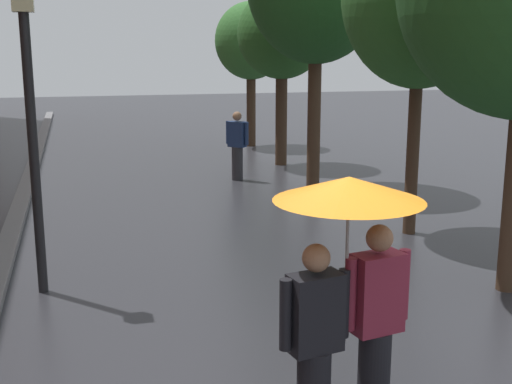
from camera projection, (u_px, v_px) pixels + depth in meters
kerb_strip at (25, 191)px, 13.93m from camera, size 0.30×36.00×0.12m
street_tree_3 at (282, 35)px, 16.78m from camera, size 2.28×2.28×4.53m
street_tree_4 at (251, 42)px, 20.18m from camera, size 2.22×2.22×4.43m
couple_under_umbrella at (348, 269)px, 4.93m from camera, size 1.13×1.13×2.10m
street_lamp_post at (31, 116)px, 7.87m from camera, size 0.24×0.24×3.74m
pedestrian_walking_midground at (237, 145)px, 15.27m from camera, size 0.45×0.44×1.60m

